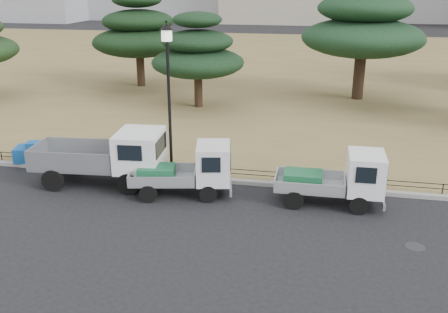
% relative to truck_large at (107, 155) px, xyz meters
% --- Properties ---
extents(ground, '(220.00, 220.00, 0.00)m').
position_rel_truck_large_xyz_m(ground, '(4.52, -1.56, -1.20)').
color(ground, black).
extents(lawn, '(120.00, 56.00, 0.15)m').
position_rel_truck_large_xyz_m(lawn, '(4.52, 29.04, -1.13)').
color(lawn, olive).
rests_on(lawn, ground).
extents(curb, '(120.00, 0.25, 0.16)m').
position_rel_truck_large_xyz_m(curb, '(4.52, 1.04, -1.12)').
color(curb, gray).
rests_on(curb, ground).
extents(truck_large, '(5.12, 2.40, 2.16)m').
position_rel_truck_large_xyz_m(truck_large, '(0.00, 0.00, 0.00)').
color(truck_large, black).
rests_on(truck_large, ground).
extents(truck_kei_front, '(3.89, 2.24, 1.93)m').
position_rel_truck_large_xyz_m(truck_kei_front, '(3.37, -0.34, -0.24)').
color(truck_kei_front, black).
rests_on(truck_kei_front, ground).
extents(truck_kei_rear, '(3.73, 1.67, 1.94)m').
position_rel_truck_large_xyz_m(truck_kei_rear, '(8.71, -0.10, -0.23)').
color(truck_kei_rear, black).
rests_on(truck_kei_rear, ground).
extents(street_lamp, '(0.53, 0.53, 5.90)m').
position_rel_truck_large_xyz_m(street_lamp, '(2.16, 1.34, 2.93)').
color(street_lamp, black).
rests_on(street_lamp, lawn).
extents(pipe_fence, '(38.00, 0.04, 0.40)m').
position_rel_truck_large_xyz_m(pipe_fence, '(4.52, 1.19, -0.76)').
color(pipe_fence, black).
rests_on(pipe_fence, lawn).
extents(tarp_pile, '(1.55, 1.30, 0.90)m').
position_rel_truck_large_xyz_m(tarp_pile, '(-4.14, 1.46, -0.70)').
color(tarp_pile, '#1453A0').
rests_on(tarp_pile, lawn).
extents(manhole, '(0.60, 0.60, 0.01)m').
position_rel_truck_large_xyz_m(manhole, '(11.02, -2.76, -1.20)').
color(manhole, '#2D2D30').
rests_on(manhole, ground).
extents(pine_west_near, '(6.66, 6.66, 6.66)m').
position_rel_truck_large_xyz_m(pine_west_near, '(-5.27, 17.78, 2.79)').
color(pine_west_near, black).
rests_on(pine_west_near, lawn).
extents(pine_center_left, '(5.58, 5.58, 5.67)m').
position_rel_truck_large_xyz_m(pine_center_left, '(0.48, 12.35, 2.22)').
color(pine_center_left, black).
rests_on(pine_center_left, lawn).
extents(pine_center_right, '(7.72, 7.72, 8.19)m').
position_rel_truck_large_xyz_m(pine_center_right, '(10.18, 16.62, 3.69)').
color(pine_center_right, black).
rests_on(pine_center_right, lawn).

